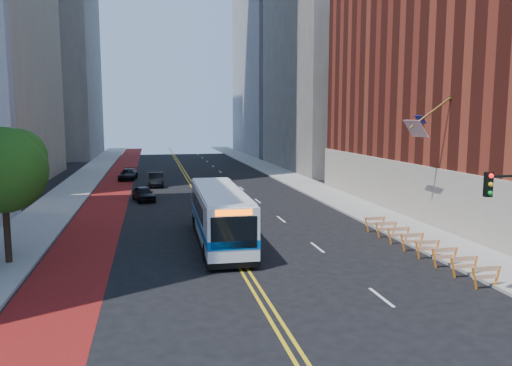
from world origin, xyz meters
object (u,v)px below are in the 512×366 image
object	(u,v)px
car_a	(144,194)
transit_bus	(219,214)
traffic_signal	(512,210)
street_tree	(4,167)
car_b	(156,179)
car_c	(128,174)

from	to	relation	value
car_a	transit_bus	bearing A→B (deg)	-87.58
transit_bus	traffic_signal	bearing A→B (deg)	-49.28
transit_bus	car_a	world-z (taller)	transit_bus
traffic_signal	street_tree	bearing A→B (deg)	155.18
transit_bus	car_b	bearing A→B (deg)	98.60
car_a	car_c	world-z (taller)	car_a
traffic_signal	car_a	bearing A→B (deg)	117.50
traffic_signal	transit_bus	xyz separation A→B (m)	(-9.85, 11.87, -2.06)
traffic_signal	car_c	xyz separation A→B (m)	(-16.36, 43.33, -3.08)
transit_bus	car_a	size ratio (longest dim) A/B	3.08
traffic_signal	car_a	distance (m)	31.35
transit_bus	car_c	bearing A→B (deg)	102.72
car_b	car_c	distance (m)	6.99
car_a	car_c	distance (m)	15.78
car_b	traffic_signal	bearing A→B (deg)	-68.84
car_c	car_b	bearing A→B (deg)	-55.86
street_tree	car_b	size ratio (longest dim) A/B	1.53
car_a	traffic_signal	bearing A→B (deg)	-76.17
street_tree	car_a	distance (m)	19.63
street_tree	traffic_signal	xyz separation A→B (m)	(20.66, -9.55, -1.19)
car_a	car_b	world-z (taller)	car_b
street_tree	car_c	size ratio (longest dim) A/B	1.52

